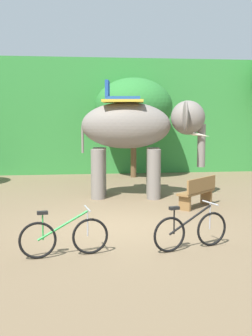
{
  "coord_description": "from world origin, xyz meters",
  "views": [
    {
      "loc": [
        -1.05,
        -10.16,
        2.68
      ],
      "look_at": [
        0.37,
        1.0,
        1.3
      ],
      "focal_mm": 46.19,
      "sensor_mm": 36.0,
      "label": 1
    }
  ],
  "objects_px": {
    "bike_green": "(64,237)",
    "wooden_bench": "(198,191)",
    "elephant": "(136,130)",
    "tree_far_right": "(134,107)",
    "bike_black": "(191,230)"
  },
  "relations": [
    {
      "from": "wooden_bench",
      "to": "tree_far_right",
      "type": "bearing_deg",
      "value": 98.65
    },
    {
      "from": "bike_green",
      "to": "wooden_bench",
      "type": "xyz_separation_m",
      "value": [
        3.8,
        3.96,
        0.09
      ]
    },
    {
      "from": "tree_far_right",
      "to": "bike_black",
      "type": "bearing_deg",
      "value": -91.75
    },
    {
      "from": "tree_far_right",
      "to": "wooden_bench",
      "type": "distance_m",
      "value": 6.96
    },
    {
      "from": "elephant",
      "to": "wooden_bench",
      "type": "distance_m",
      "value": 2.98
    },
    {
      "from": "bike_green",
      "to": "bike_black",
      "type": "relative_size",
      "value": 1.03
    },
    {
      "from": "bike_black",
      "to": "wooden_bench",
      "type": "distance_m",
      "value": 4.03
    },
    {
      "from": "bike_green",
      "to": "wooden_bench",
      "type": "height_order",
      "value": "bike_green"
    },
    {
      "from": "bike_green",
      "to": "bike_black",
      "type": "xyz_separation_m",
      "value": [
        2.52,
        0.15,
        0.0
      ]
    },
    {
      "from": "elephant",
      "to": "wooden_bench",
      "type": "xyz_separation_m",
      "value": [
        1.53,
        -1.89,
        -1.72
      ]
    },
    {
      "from": "tree_far_right",
      "to": "elephant",
      "type": "bearing_deg",
      "value": -97.06
    },
    {
      "from": "elephant",
      "to": "bike_green",
      "type": "bearing_deg",
      "value": -111.21
    },
    {
      "from": "tree_far_right",
      "to": "elephant",
      "type": "xyz_separation_m",
      "value": [
        -0.56,
        -4.52,
        -0.82
      ]
    },
    {
      "from": "tree_far_right",
      "to": "bike_green",
      "type": "height_order",
      "value": "tree_far_right"
    },
    {
      "from": "elephant",
      "to": "bike_black",
      "type": "xyz_separation_m",
      "value": [
        0.25,
        -5.7,
        -1.82
      ]
    }
  ]
}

